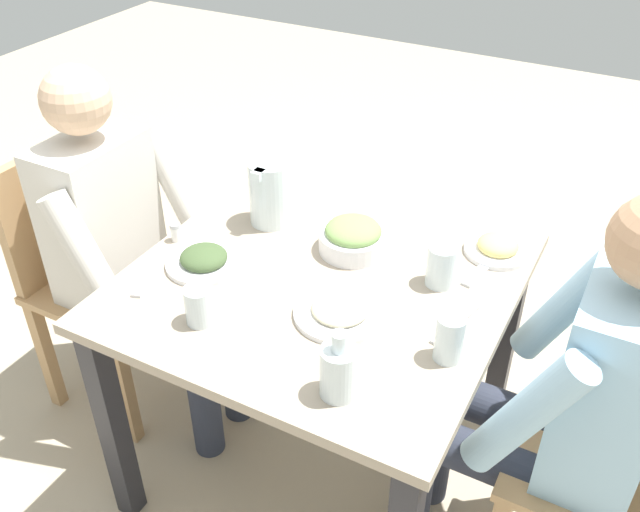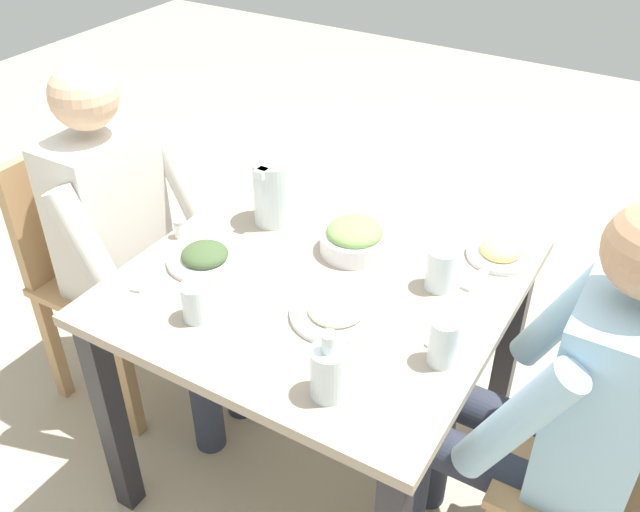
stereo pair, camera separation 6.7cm
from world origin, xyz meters
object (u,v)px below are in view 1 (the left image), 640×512
object	(u,v)px
plate_dolmas	(204,260)
water_glass_far_right	(450,338)
salad_bowl	(353,237)
chair_far	(86,266)
diner_near	(562,391)
water_glass_near_right	(441,266)
plate_fries	(498,247)
dining_table	(323,310)
plate_beans	(340,311)
salt_shaker	(176,232)
water_pitcher	(270,192)
water_glass_center	(199,305)
oil_carafe	(339,373)
diner_far	(128,245)
chair_near	(640,468)

from	to	relation	value
plate_dolmas	water_glass_far_right	distance (m)	0.69
salad_bowl	plate_dolmas	xyz separation A→B (m)	(-0.25, 0.32, -0.02)
chair_far	plate_dolmas	size ratio (longest dim) A/B	4.38
diner_near	water_glass_near_right	xyz separation A→B (m)	(0.15, 0.36, 0.14)
plate_fries	water_glass_near_right	bearing A→B (deg)	156.34
dining_table	salad_bowl	world-z (taller)	salad_bowl
plate_dolmas	plate_beans	world-z (taller)	plate_dolmas
diner_near	salt_shaker	xyz separation A→B (m)	(-0.01, 1.07, 0.11)
water_pitcher	plate_fries	world-z (taller)	water_pitcher
water_pitcher	water_glass_center	size ratio (longest dim) A/B	1.98
chair_far	oil_carafe	distance (m)	1.14
plate_dolmas	plate_beans	size ratio (longest dim) A/B	0.91
diner_far	plate_fries	size ratio (longest dim) A/B	6.63
plate_fries	water_glass_far_right	size ratio (longest dim) A/B	1.56
chair_near	salt_shaker	bearing A→B (deg)	90.52
dining_table	water_pitcher	distance (m)	0.37
diner_near	water_glass_near_right	distance (m)	0.41
chair_far	water_glass_far_right	xyz separation A→B (m)	(-0.10, -1.23, 0.29)
dining_table	plate_beans	bearing A→B (deg)	-137.96
diner_far	plate_fries	world-z (taller)	diner_far
diner_near	plate_dolmas	bearing A→B (deg)	94.41
dining_table	water_glass_center	world-z (taller)	water_glass_center
diner_far	water_glass_center	distance (m)	0.55
diner_far	plate_fries	bearing A→B (deg)	-70.62
chair_far	salad_bowl	distance (m)	0.92
diner_near	diner_far	distance (m)	1.27
plate_fries	plate_beans	size ratio (longest dim) A/B	0.80
water_pitcher	diner_far	bearing A→B (deg)	118.12
oil_carafe	salad_bowl	bearing A→B (deg)	22.67
salt_shaker	water_glass_far_right	bearing A→B (deg)	-96.50
diner_near	plate_dolmas	xyz separation A→B (m)	(-0.07, 0.93, 0.10)
plate_fries	oil_carafe	size ratio (longest dim) A/B	1.08
chair_near	diner_near	size ratio (longest dim) A/B	0.75
diner_far	plate_dolmas	distance (m)	0.36
dining_table	diner_near	xyz separation A→B (m)	(-0.04, -0.63, 0.03)
diner_near	salt_shaker	size ratio (longest dim) A/B	21.92
water_pitcher	plate_dolmas	bearing A→B (deg)	171.17
plate_fries	water_glass_far_right	distance (m)	0.46
water_pitcher	water_glass_near_right	size ratio (longest dim) A/B	1.71
plate_dolmas	oil_carafe	bearing A→B (deg)	-115.08
water_pitcher	salt_shaker	world-z (taller)	water_pitcher
salad_bowl	salt_shaker	bearing A→B (deg)	112.53
chair_far	salad_bowl	bearing A→B (deg)	-78.17
plate_beans	oil_carafe	distance (m)	0.26
plate_fries	diner_far	bearing A→B (deg)	109.38
water_glass_near_right	plate_fries	bearing A→B (deg)	-23.66
chair_far	salad_bowl	size ratio (longest dim) A/B	4.77
dining_table	chair_near	bearing A→B (deg)	-92.47
plate_fries	salt_shaker	world-z (taller)	salt_shaker
diner_far	salad_bowl	xyz separation A→B (m)	(0.18, -0.65, 0.13)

